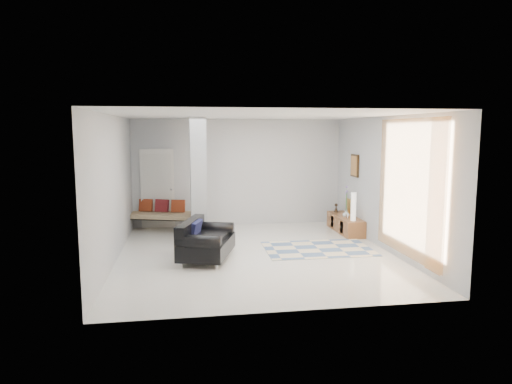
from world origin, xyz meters
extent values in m
plane|color=white|center=(0.00, 0.00, 0.00)|extent=(6.00, 6.00, 0.00)
plane|color=white|center=(0.00, 0.00, 2.80)|extent=(6.00, 6.00, 0.00)
plane|color=#B9BBBE|center=(0.00, 3.00, 1.40)|extent=(6.00, 0.00, 6.00)
plane|color=#B9BBBE|center=(0.00, -3.00, 1.40)|extent=(6.00, 0.00, 6.00)
plane|color=#B9BBBE|center=(-2.75, 0.00, 1.40)|extent=(0.00, 6.00, 6.00)
plane|color=#B9BBBE|center=(2.75, 0.00, 1.40)|extent=(0.00, 6.00, 6.00)
cube|color=#9EA2A5|center=(-1.10, 1.60, 1.40)|extent=(0.35, 1.20, 2.80)
cube|color=silver|center=(-2.10, 2.96, 1.02)|extent=(0.85, 0.06, 2.04)
plane|color=orange|center=(2.67, -1.15, 1.45)|extent=(0.00, 2.55, 2.55)
cube|color=#34200E|center=(2.72, 1.70, 1.65)|extent=(0.04, 0.45, 0.55)
cube|color=brown|center=(2.52, 1.70, 0.20)|extent=(0.45, 1.59, 0.40)
cube|color=#34200E|center=(2.30, 1.35, 0.20)|extent=(0.02, 0.21, 0.28)
cube|color=#34200E|center=(2.30, 2.05, 0.20)|extent=(0.02, 0.21, 0.28)
cube|color=gold|center=(2.70, 1.92, 0.60)|extent=(0.09, 0.32, 0.40)
cube|color=silver|center=(2.42, 1.35, 0.46)|extent=(0.04, 0.10, 0.12)
cylinder|color=silver|center=(-1.49, -0.66, 0.05)|extent=(0.05, 0.05, 0.10)
cylinder|color=silver|center=(-1.14, 0.48, 0.05)|extent=(0.05, 0.05, 0.10)
cylinder|color=silver|center=(-0.86, -0.85, 0.05)|extent=(0.05, 0.05, 0.10)
cylinder|color=silver|center=(-0.51, 0.29, 0.05)|extent=(0.05, 0.05, 0.10)
cube|color=black|center=(-1.00, -0.19, 0.25)|extent=(1.24, 1.62, 0.30)
cube|color=black|center=(-1.32, -0.09, 0.58)|extent=(0.61, 1.43, 0.36)
cylinder|color=black|center=(-1.17, -0.76, 0.48)|extent=(0.86, 0.51, 0.28)
cylinder|color=black|center=(-0.83, 0.38, 0.48)|extent=(0.86, 0.51, 0.28)
cube|color=black|center=(-1.20, -0.13, 0.60)|extent=(0.29, 0.54, 0.31)
cylinder|color=black|center=(-2.88, 2.52, 0.20)|extent=(0.04, 0.04, 0.40)
cylinder|color=black|center=(-1.12, 1.96, 0.20)|extent=(0.04, 0.04, 0.40)
cylinder|color=black|center=(-2.65, 3.24, 0.20)|extent=(0.04, 0.04, 0.40)
cylinder|color=black|center=(-0.89, 2.68, 0.20)|extent=(0.04, 0.04, 0.40)
cube|color=#C1B18D|center=(-1.88, 2.60, 0.38)|extent=(2.01, 1.31, 0.12)
cube|color=maroon|center=(-2.40, 2.92, 0.60)|extent=(0.37, 0.26, 0.33)
cube|color=maroon|center=(-1.99, 2.79, 0.60)|extent=(0.37, 0.26, 0.33)
cube|color=maroon|center=(-1.58, 2.66, 0.60)|extent=(0.37, 0.26, 0.33)
cube|color=beige|center=(1.37, 0.20, 0.01)|extent=(2.27, 1.53, 0.01)
cylinder|color=white|center=(2.50, 1.14, 0.73)|extent=(0.12, 0.12, 0.66)
imported|color=white|center=(2.47, 1.54, 0.49)|extent=(0.18, 0.18, 0.18)
camera|label=1|loc=(-1.40, -8.93, 2.50)|focal=32.00mm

